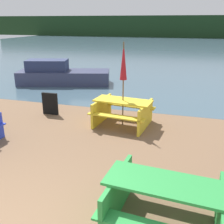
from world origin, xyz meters
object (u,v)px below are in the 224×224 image
(picnic_table_green, at_px, (166,201))
(signboard, at_px, (50,104))
(umbrella_crimson, at_px, (123,63))
(boat, at_px, (61,75))
(picnic_table_yellow, at_px, (123,110))

(picnic_table_green, xyz_separation_m, signboard, (-4.25, 4.16, -0.10))
(picnic_table_green, xyz_separation_m, umbrella_crimson, (-1.65, 3.93, 1.42))
(boat, bearing_deg, umbrella_crimson, -61.29)
(picnic_table_green, bearing_deg, boat, 125.41)
(boat, bearing_deg, picnic_table_green, -69.85)
(umbrella_crimson, relative_size, signboard, 3.30)
(picnic_table_green, bearing_deg, signboard, 135.56)
(picnic_table_green, relative_size, boat, 0.41)
(picnic_table_green, height_order, umbrella_crimson, umbrella_crimson)
(umbrella_crimson, relative_size, boat, 0.52)
(picnic_table_green, relative_size, signboard, 2.58)
(boat, bearing_deg, signboard, -83.00)
(picnic_table_yellow, relative_size, umbrella_crimson, 0.74)
(umbrella_crimson, bearing_deg, boat, 133.98)
(picnic_table_green, bearing_deg, picnic_table_yellow, 112.78)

